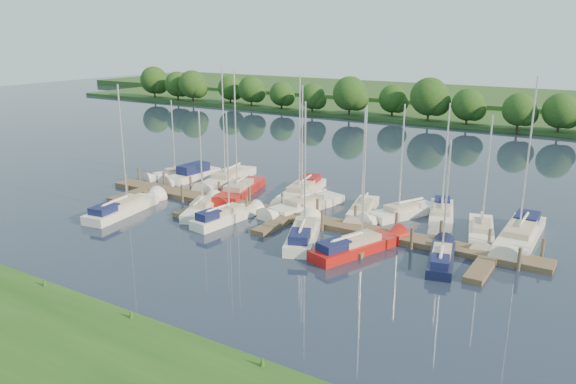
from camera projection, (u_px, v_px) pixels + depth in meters
The scene contains 24 objects.
ground at pixel (233, 249), 39.92m from camera, with size 260.00×260.00×0.00m, color #1B2436.
near_bank at pixel (29, 350), 26.81m from camera, with size 90.00×10.00×0.50m, color #1F4915.
dock at pixel (287, 218), 45.82m from camera, with size 40.00×6.00×0.40m.
mooring_pilings at pixel (294, 210), 46.63m from camera, with size 38.24×2.84×2.00m.
far_shore at pixel (486, 115), 100.99m from camera, with size 180.00×30.00×0.60m, color #25471B.
distant_hill at pixel (514, 99), 121.26m from camera, with size 220.00×40.00×1.40m, color #325726.
treeline at pixel (455, 100), 90.08m from camera, with size 145.98×9.03×8.29m.
sailboat_n_0 at pixel (177, 174), 59.67m from camera, with size 3.57×6.48×8.42m.
motorboat at pixel (192, 176), 58.48m from camera, with size 2.51×7.14×2.01m.
sailboat_n_2 at pixel (227, 180), 57.16m from camera, with size 3.74×9.89×12.40m.
sailboat_n_3 at pixel (238, 193), 52.75m from camera, with size 4.23×9.53×12.07m.
sailboat_n_4 at pixel (301, 192), 52.63m from camera, with size 3.51×9.28×11.71m.
sailboat_n_5 at pixel (304, 207), 48.46m from camera, with size 3.87×8.76×11.08m.
sailboat_n_6 at pixel (362, 211), 47.40m from camera, with size 3.13×7.35×9.38m.
sailboat_n_7 at pixel (401, 214), 46.64m from camera, with size 4.57×7.38×9.81m.
sailboat_n_8 at pixel (441, 215), 46.30m from camera, with size 3.61×7.85×9.89m.
sailboat_n_9 at pixel (481, 233), 42.16m from camera, with size 3.26×7.50×9.58m.
sailboat_n_10 at pixel (520, 237), 41.28m from camera, with size 2.38×9.80×12.47m.
sailboat_s_0 at pixel (124, 209), 47.76m from camera, with size 3.12×8.87×11.22m.
sailboat_s_1 at pixel (202, 209), 47.89m from camera, with size 3.79×6.94×9.14m.
sailboat_s_2 at pixel (226, 218), 45.40m from camera, with size 2.38×7.15×9.35m.
sailboat_s_3 at pixel (304, 236), 41.49m from camera, with size 4.50×8.08×10.65m.
sailboat_s_4 at pixel (357, 248), 39.23m from camera, with size 4.29×8.23×10.65m.
sailboat_s_5 at pixel (441, 259), 37.36m from camera, with size 2.86×6.73×8.58m.
Camera 1 is at (23.07, -29.51, 14.92)m, focal length 35.00 mm.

